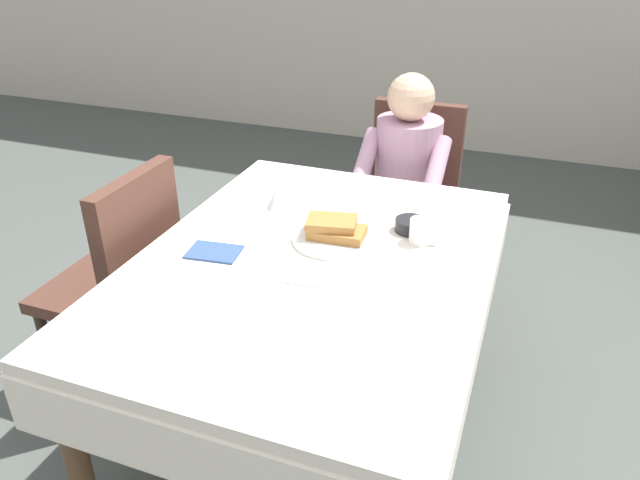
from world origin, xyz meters
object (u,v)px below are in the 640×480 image
at_px(knife_right_of_plate, 386,252).
at_px(fork_left_of_plate, 280,234).
at_px(diner_person, 405,172).
at_px(chair_left_side, 123,271).
at_px(dining_table_main, 312,282).
at_px(syrup_pitcher, 276,199).
at_px(breakfast_stack, 335,228).
at_px(bowl_butter, 411,225).
at_px(spoon_near_edge, 299,284).
at_px(cup_coffee, 421,231).
at_px(chair_diner, 410,187).
at_px(plate_breakfast, 333,239).

bearing_deg(knife_right_of_plate, fork_left_of_plate, 93.70).
bearing_deg(fork_left_of_plate, knife_right_of_plate, -92.24).
height_order(diner_person, chair_left_side, diner_person).
bearing_deg(dining_table_main, knife_right_of_plate, 29.33).
bearing_deg(syrup_pitcher, fork_left_of_plate, -62.96).
distance_m(breakfast_stack, bowl_butter, 0.28).
bearing_deg(syrup_pitcher, chair_left_side, -148.42).
distance_m(dining_table_main, spoon_near_edge, 0.18).
relative_size(breakfast_stack, cup_coffee, 1.90).
distance_m(breakfast_stack, spoon_near_edge, 0.31).
distance_m(dining_table_main, bowl_butter, 0.41).
bearing_deg(chair_diner, plate_breakfast, 87.37).
distance_m(cup_coffee, knife_right_of_plate, 0.15).
distance_m(diner_person, spoon_near_edge, 1.17).
height_order(breakfast_stack, cup_coffee, cup_coffee).
height_order(chair_diner, breakfast_stack, chair_diner).
bearing_deg(spoon_near_edge, diner_person, 81.73).
height_order(breakfast_stack, knife_right_of_plate, breakfast_stack).
bearing_deg(spoon_near_edge, chair_left_side, 163.00).
bearing_deg(chair_left_side, syrup_pitcher, -58.42).
relative_size(plate_breakfast, fork_left_of_plate, 1.56).
xyz_separation_m(breakfast_stack, bowl_butter, (0.23, 0.16, -0.02)).
distance_m(dining_table_main, fork_left_of_plate, 0.23).
relative_size(knife_right_of_plate, spoon_near_edge, 1.33).
height_order(diner_person, breakfast_stack, diner_person).
xyz_separation_m(diner_person, chair_left_side, (-0.84, -1.01, -0.14)).
distance_m(diner_person, chair_left_side, 1.32).
height_order(chair_left_side, plate_breakfast, chair_left_side).
distance_m(dining_table_main, cup_coffee, 0.41).
relative_size(chair_diner, plate_breakfast, 3.32).
relative_size(breakfast_stack, bowl_butter, 1.95).
height_order(cup_coffee, syrup_pitcher, cup_coffee).
height_order(chair_left_side, knife_right_of_plate, chair_left_side).
bearing_deg(chair_left_side, fork_left_of_plate, -78.79).
relative_size(chair_left_side, syrup_pitcher, 11.63).
height_order(chair_diner, cup_coffee, chair_diner).
bearing_deg(diner_person, chair_diner, -90.00).
height_order(plate_breakfast, knife_right_of_plate, plate_breakfast).
height_order(cup_coffee, fork_left_of_plate, cup_coffee).
xyz_separation_m(diner_person, plate_breakfast, (-0.05, -0.87, 0.08)).
xyz_separation_m(chair_diner, diner_person, (0.00, -0.16, 0.14)).
relative_size(chair_diner, cup_coffee, 8.23).
height_order(diner_person, spoon_near_edge, diner_person).
bearing_deg(knife_right_of_plate, bowl_butter, -8.77).
xyz_separation_m(cup_coffee, bowl_butter, (-0.05, 0.07, -0.02)).
relative_size(dining_table_main, diner_person, 1.36).
xyz_separation_m(plate_breakfast, knife_right_of_plate, (0.19, -0.02, -0.01)).
distance_m(dining_table_main, chair_diner, 1.18).
bearing_deg(fork_left_of_plate, bowl_butter, -68.67).
height_order(chair_left_side, fork_left_of_plate, chair_left_side).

